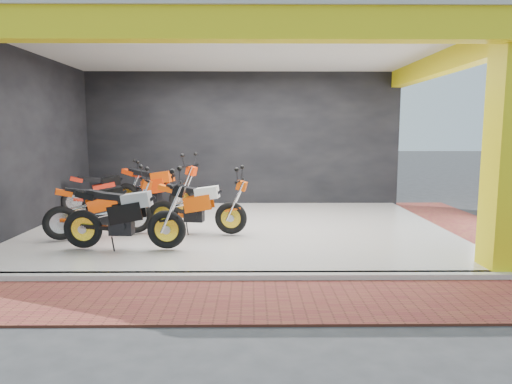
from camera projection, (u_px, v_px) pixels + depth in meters
ground at (235, 259)px, 7.11m from camera, size 80.00×80.00×0.00m
showroom_floor at (239, 229)px, 9.09m from camera, size 8.00×6.00×0.10m
showroom_ceiling at (238, 45)px, 8.62m from camera, size 8.40×6.40×0.20m
back_wall at (242, 140)px, 11.94m from camera, size 8.20×0.20×3.50m
left_wall at (27, 143)px, 8.82m from camera, size 0.20×6.20×3.50m
corner_column at (509, 148)px, 6.17m from camera, size 0.50×0.50×3.50m
header_beam_front at (231, 25)px, 5.68m from camera, size 8.40×0.30×0.40m
header_beam_right at (447, 62)px, 8.70m from camera, size 0.30×6.40×0.40m
floor_kerb at (232, 277)px, 6.09m from camera, size 8.00×0.20×0.10m
paver_front at (230, 301)px, 5.32m from camera, size 9.00×1.40×0.03m
paver_right at (478, 230)px, 9.13m from camera, size 1.40×7.00×0.03m
moto_hero at (231, 202)px, 8.24m from camera, size 2.07×1.03×1.21m
moto_row_a at (166, 211)px, 7.19m from camera, size 2.10×0.85×1.27m
moto_row_b at (136, 202)px, 8.32m from camera, size 2.10×1.48×1.21m
moto_row_c at (182, 186)px, 10.09m from camera, size 2.37×1.52×1.36m
moto_row_d at (130, 187)px, 10.73m from camera, size 2.03×1.39×1.16m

